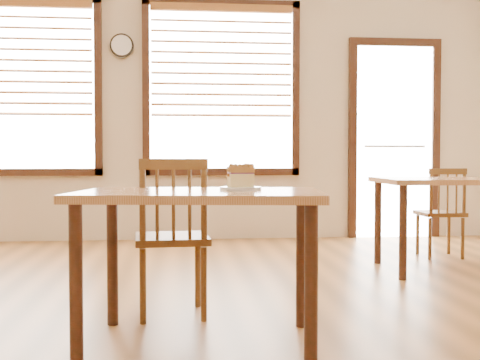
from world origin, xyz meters
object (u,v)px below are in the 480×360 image
Objects in this scene: cafe_table_second at (460,189)px; plate at (241,189)px; cafe_chair_second at (441,212)px; cafe_table_main at (200,212)px; cafe_chair_main at (172,236)px; cake_slice at (240,175)px; wall_clock at (122,45)px.

plate is at bearing -135.33° from cafe_table_second.
cafe_table_second is 6.45× the size of plate.
cafe_chair_second reaches higher than plate.
cafe_table_main is 1.52× the size of cafe_chair_second.
cafe_chair_main reaches higher than cafe_chair_second.
plate is at bearing 121.08° from cafe_chair_main.
cafe_chair_second is 6.02× the size of cake_slice.
wall_clock reaches higher than cafe_chair_second.
cafe_table_second is at bearing 40.94° from plate.
cake_slice is (0.20, 0.03, 0.18)m from cafe_table_main.
cafe_chair_main is 0.69× the size of cafe_table_second.
wall_clock is 1.89× the size of cake_slice.
cake_slice is (-2.09, -2.33, 0.40)m from cafe_chair_second.
cafe_table_main is at bearing -170.50° from plate.
cafe_table_main is at bearing 101.23° from cafe_chair_main.
wall_clock is at bearing 103.87° from plate.
cafe_table_second is 2.58m from plate.
cafe_table_main is 3.30m from cafe_chair_second.
cafe_table_main is at bearing 47.80° from cafe_chair_second.
cafe_table_second is 9.68× the size of cake_slice.
cafe_table_main and cafe_table_second have the same top height.
plate is at bearing 17.35° from cafe_table_main.
cafe_table_main is 0.57m from cafe_chair_main.
cake_slice is (-1.95, -1.69, 0.16)m from cafe_table_second.
cafe_chair_main is 0.70m from cake_slice.
cafe_table_second is at bearing -156.50° from cafe_chair_main.
cafe_table_second is (2.88, -2.09, -1.49)m from wall_clock.
cafe_chair_main reaches higher than plate.
cafe_table_main is 0.95× the size of cafe_table_second.
wall_clock is at bearing 108.71° from cafe_table_main.
wall_clock is at bearing 97.25° from cake_slice.
plate reaches higher than cafe_table_second.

